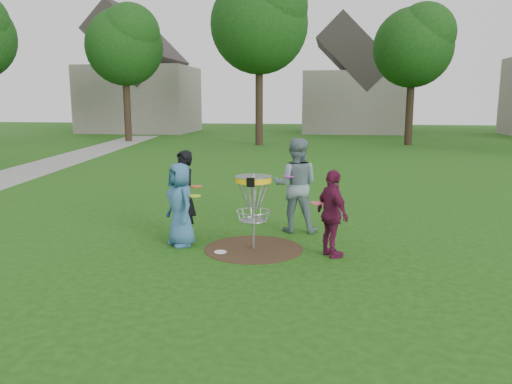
# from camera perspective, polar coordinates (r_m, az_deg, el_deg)

# --- Properties ---
(ground) EXTENTS (100.00, 100.00, 0.00)m
(ground) POSITION_cam_1_polar(r_m,az_deg,el_deg) (9.13, -0.28, -6.52)
(ground) COLOR #19470F
(ground) RESTS_ON ground
(dirt_patch) EXTENTS (1.80, 1.80, 0.01)m
(dirt_patch) POSITION_cam_1_polar(r_m,az_deg,el_deg) (9.13, -0.28, -6.50)
(dirt_patch) COLOR #47331E
(dirt_patch) RESTS_ON ground
(concrete_path) EXTENTS (7.75, 39.92, 0.02)m
(concrete_path) POSITION_cam_1_polar(r_m,az_deg,el_deg) (20.31, -25.51, 1.88)
(concrete_path) COLOR #9E9E99
(concrete_path) RESTS_ON ground
(player_blue) EXTENTS (0.87, 0.89, 1.55)m
(player_blue) POSITION_cam_1_polar(r_m,az_deg,el_deg) (9.29, -8.64, -1.43)
(player_blue) COLOR #32618B
(player_blue) RESTS_ON ground
(player_black) EXTENTS (0.71, 0.75, 1.73)m
(player_black) POSITION_cam_1_polar(r_m,az_deg,el_deg) (9.70, -8.23, -0.37)
(player_black) COLOR black
(player_black) RESTS_ON ground
(player_grey) EXTENTS (0.95, 0.75, 1.93)m
(player_grey) POSITION_cam_1_polar(r_m,az_deg,el_deg) (10.19, 4.56, 0.79)
(player_grey) COLOR slate
(player_grey) RESTS_ON ground
(player_maroon) EXTENTS (0.78, 0.95, 1.51)m
(player_maroon) POSITION_cam_1_polar(r_m,az_deg,el_deg) (8.61, 8.72, -2.48)
(player_maroon) COLOR maroon
(player_maroon) RESTS_ON ground
(disc_on_grass) EXTENTS (0.22, 0.22, 0.02)m
(disc_on_grass) POSITION_cam_1_polar(r_m,az_deg,el_deg) (8.94, -4.10, -6.86)
(disc_on_grass) COLOR white
(disc_on_grass) RESTS_ON ground
(disc_golf_basket) EXTENTS (0.66, 0.67, 1.38)m
(disc_golf_basket) POSITION_cam_1_polar(r_m,az_deg,el_deg) (8.89, -0.29, -0.22)
(disc_golf_basket) COLOR #9EA0A5
(disc_golf_basket) RESTS_ON ground
(held_discs) EXTENTS (2.51, 1.54, 0.27)m
(held_discs) POSITION_cam_1_polar(r_m,az_deg,el_deg) (9.25, -0.88, 0.25)
(held_discs) COLOR #E2FA1B
(held_discs) RESTS_ON ground
(tree_row) EXTENTS (51.20, 17.42, 9.90)m
(tree_row) POSITION_cam_1_polar(r_m,az_deg,el_deg) (29.53, 7.06, 17.22)
(tree_row) COLOR #38281C
(tree_row) RESTS_ON ground
(house_row) EXTENTS (44.50, 10.65, 11.62)m
(house_row) POSITION_cam_1_polar(r_m,az_deg,el_deg) (41.87, 13.57, 12.14)
(house_row) COLOR gray
(house_row) RESTS_ON ground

